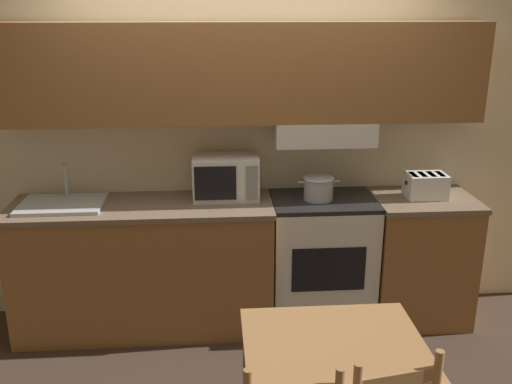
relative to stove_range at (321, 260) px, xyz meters
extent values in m
plane|color=#3D2D23|center=(-0.54, 0.26, -0.46)|extent=(16.00, 16.00, 0.00)
cube|color=beige|center=(-0.54, 0.29, 0.81)|extent=(5.57, 0.05, 2.55)
cube|color=#936033|center=(-0.54, 0.10, 1.32)|extent=(3.17, 0.32, 0.64)
cube|color=white|center=(0.00, 0.10, 0.91)|extent=(0.68, 0.34, 0.16)
cube|color=#936033|center=(-1.25, -0.02, -0.02)|extent=(1.75, 0.56, 0.89)
cube|color=#75604C|center=(-1.25, -0.02, 0.45)|extent=(1.77, 0.58, 0.04)
cube|color=#936033|center=(0.71, -0.02, -0.02)|extent=(0.68, 0.56, 0.89)
cube|color=#75604C|center=(0.71, -0.02, 0.45)|extent=(0.70, 0.58, 0.04)
cube|color=white|center=(0.00, 0.00, -0.02)|extent=(0.71, 0.52, 0.90)
cube|color=black|center=(0.00, 0.00, 0.45)|extent=(0.71, 0.52, 0.03)
cube|color=black|center=(0.00, -0.26, 0.05)|extent=(0.50, 0.01, 0.31)
cylinder|color=black|center=(-0.16, -0.10, 0.46)|extent=(0.10, 0.10, 0.01)
cylinder|color=black|center=(0.16, -0.10, 0.46)|extent=(0.10, 0.10, 0.01)
cylinder|color=black|center=(-0.16, 0.11, 0.46)|extent=(0.10, 0.10, 0.01)
cylinder|color=black|center=(0.16, 0.11, 0.46)|extent=(0.10, 0.10, 0.01)
cylinder|color=#B7BABF|center=(-0.04, 0.00, 0.54)|extent=(0.20, 0.20, 0.16)
torus|color=#B7BABF|center=(-0.04, 0.00, 0.62)|extent=(0.21, 0.21, 0.01)
cylinder|color=#B7BABF|center=(-0.16, 0.00, 0.59)|extent=(0.05, 0.01, 0.01)
cylinder|color=#B7BABF|center=(0.08, 0.00, 0.59)|extent=(0.05, 0.01, 0.01)
cube|color=white|center=(-0.67, 0.08, 0.61)|extent=(0.45, 0.28, 0.30)
cube|color=black|center=(-0.74, -0.06, 0.61)|extent=(0.28, 0.01, 0.23)
cube|color=gray|center=(-0.50, -0.06, 0.61)|extent=(0.08, 0.01, 0.23)
cube|color=white|center=(0.71, -0.02, 0.55)|extent=(0.27, 0.20, 0.17)
cube|color=black|center=(0.57, -0.02, 0.57)|extent=(0.01, 0.02, 0.02)
cube|color=black|center=(0.61, -0.02, 0.63)|extent=(0.04, 0.14, 0.01)
cube|color=black|center=(0.68, -0.02, 0.63)|extent=(0.04, 0.14, 0.01)
cube|color=black|center=(0.74, -0.02, 0.63)|extent=(0.04, 0.14, 0.01)
cube|color=black|center=(0.80, -0.02, 0.63)|extent=(0.04, 0.14, 0.01)
cube|color=#B7BABF|center=(-1.77, -0.02, 0.48)|extent=(0.55, 0.40, 0.02)
cube|color=#4C4F54|center=(-1.77, -0.04, 0.48)|extent=(0.46, 0.30, 0.01)
cylinder|color=#B7BABF|center=(-1.77, 0.13, 0.60)|extent=(0.02, 0.02, 0.23)
cylinder|color=#B7BABF|center=(-1.77, 0.07, 0.71)|extent=(0.02, 0.12, 0.02)
cube|color=#9E7042|center=(-0.23, -1.50, 0.28)|extent=(0.81, 0.66, 0.04)
cube|color=#9E7042|center=(-0.60, -1.20, -0.10)|extent=(0.06, 0.06, 0.73)
cube|color=#9E7042|center=(0.14, -1.20, -0.10)|extent=(0.06, 0.06, 0.73)
cube|color=#9E7042|center=(-0.05, -1.85, 0.35)|extent=(0.34, 0.08, 0.06)
camera|label=1|loc=(-0.74, -3.68, 1.74)|focal=40.00mm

